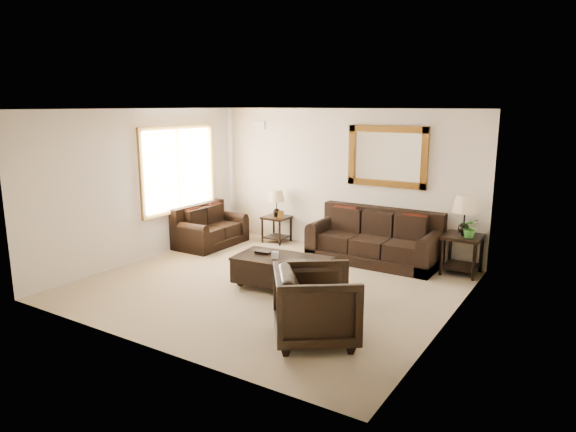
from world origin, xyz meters
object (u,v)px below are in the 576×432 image
Objects in this scene: end_table_right at (464,223)px; sofa at (375,243)px; end_table_left at (277,208)px; armchair at (316,302)px; coffee_table at (282,269)px; loveseat at (209,230)px.

sofa is at bearing -175.89° from end_table_right.
armchair is at bearing -50.72° from end_table_left.
sofa reaches higher than coffee_table.
end_table_left is at bearing 179.14° from end_table_right.
end_table_left reaches higher than armchair.
end_table_right is 3.59m from armchair.
sofa is at bearing -25.15° from armchair.
end_table_right is 0.89× the size of coffee_table.
armchair is at bearing -78.90° from sofa.
end_table_left is 1.11× the size of armchair.
loveseat is 1.32× the size of end_table_left.
end_table_right is 1.37× the size of armchair.
loveseat reaches higher than coffee_table.
armchair is (2.88, -3.52, -0.22)m from end_table_left.
end_table_right reaches higher than end_table_left.
armchair is (3.92, -2.62, 0.19)m from loveseat.
loveseat is 1.47× the size of armchair.
sofa reaches higher than loveseat.
coffee_table is (1.56, -2.22, -0.40)m from end_table_left.
end_table_right is (1.50, 0.11, 0.53)m from sofa.
armchair is at bearing -123.73° from loveseat.
sofa is 1.52× the size of coffee_table.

